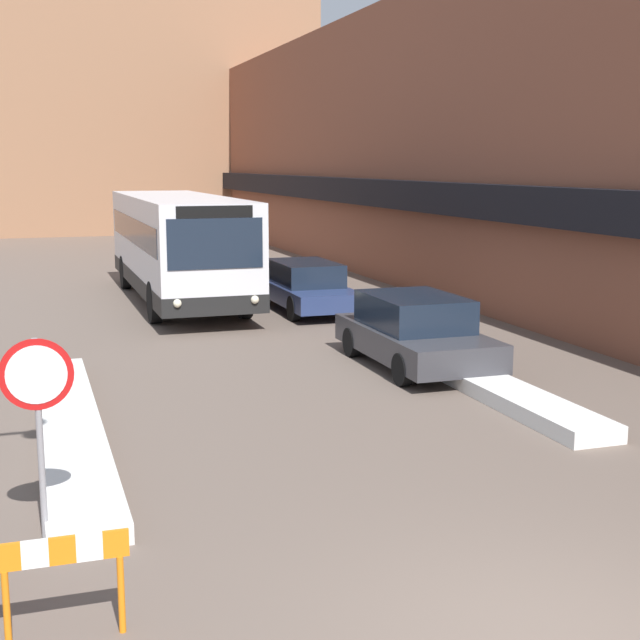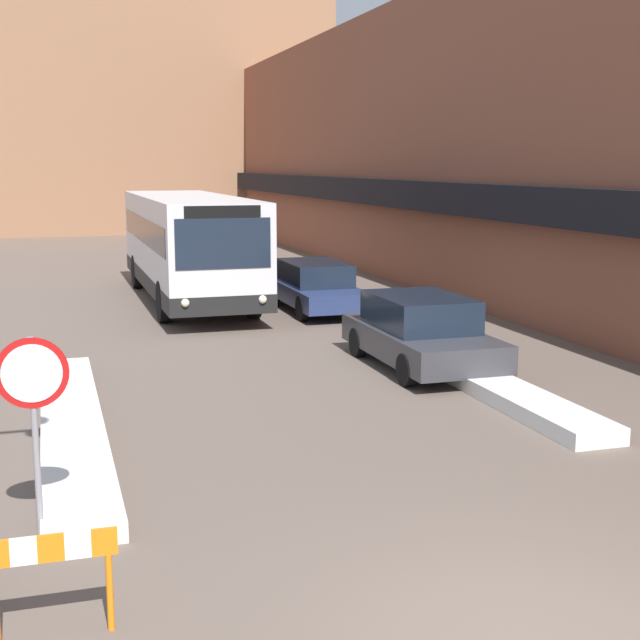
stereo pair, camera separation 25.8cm
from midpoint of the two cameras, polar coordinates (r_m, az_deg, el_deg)
The scene contains 9 objects.
building_row_right at distance 33.10m, azimuth 7.90°, elevation 10.99°, with size 5.50×60.00×9.34m.
building_backdrop_far at distance 55.77m, azimuth -13.46°, elevation 14.89°, with size 26.00×8.00×18.10m.
snow_bank_left at distance 14.01m, azimuth -15.07°, elevation -6.51°, with size 0.90×8.61×0.24m.
snow_bank_right at distance 16.09m, azimuth 11.50°, elevation -4.18°, with size 0.90×6.52×0.27m.
city_bus at distance 26.37m, azimuth -8.18°, elevation 4.83°, with size 2.62×10.98×3.09m.
parked_car_front at distance 17.82m, azimuth 6.87°, elevation -0.76°, with size 1.92×4.31×1.44m.
parked_car_back at distance 24.55m, azimuth -0.02°, elevation 2.20°, with size 1.80×4.68×1.35m.
stop_sign at distance 9.81m, azimuth -17.17°, elevation -4.61°, with size 0.76×0.08×2.24m.
construction_barricade at distance 8.09m, azimuth -15.89°, elevation -14.85°, with size 1.10×0.06×0.94m.
Camera 2 is at (-3.84, -6.06, 4.01)m, focal length 50.00 mm.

